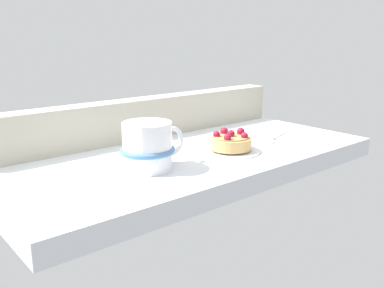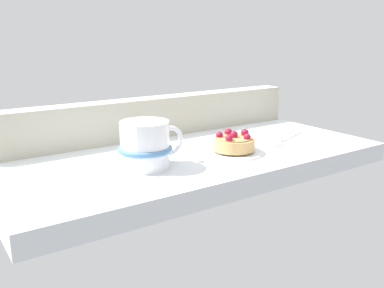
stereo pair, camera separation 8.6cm
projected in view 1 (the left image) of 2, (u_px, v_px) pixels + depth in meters
ground_plane at (188, 160)px, 93.69cm from camera, size 83.81×39.92×4.16cm
window_rail_back at (144, 118)px, 104.63cm from camera, size 82.13×5.56×9.77cm
dessert_plate at (230, 150)px, 92.59cm from camera, size 12.88×12.88×0.78cm
raspberry_tart at (231, 141)px, 92.12cm from camera, size 9.10×9.10×4.21cm
coffee_mug at (148, 146)px, 80.13cm from camera, size 13.92×10.57×9.17cm
dessert_fork at (278, 136)px, 105.64cm from camera, size 17.16×7.75×0.60cm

